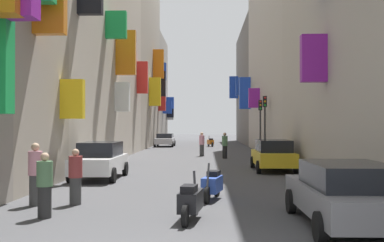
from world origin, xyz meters
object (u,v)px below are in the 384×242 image
(scooter_orange, at_px, (210,142))
(traffic_light_near_corner, at_px, (260,118))
(scooter_black, at_px, (191,201))
(pedestrian_far_away, at_px, (45,186))
(parked_car_grey, at_px, (346,193))
(parked_car_silver, at_px, (165,140))
(pedestrian_crossing, at_px, (202,144))
(scooter_white, at_px, (172,141))
(parked_car_yellow, at_px, (273,155))
(pedestrian_mid_street, at_px, (75,177))
(parked_car_white, at_px, (100,160))
(pedestrian_near_right, at_px, (225,146))
(pedestrian_near_left, at_px, (35,174))
(traffic_light_far_corner, at_px, (265,116))
(scooter_blue, at_px, (212,184))

(scooter_orange, xyz_separation_m, traffic_light_near_corner, (3.53, -13.59, 2.32))
(scooter_black, distance_m, pedestrian_far_away, 3.52)
(traffic_light_near_corner, bearing_deg, parked_car_grey, -92.24)
(parked_car_silver, height_order, parked_car_grey, parked_car_grey)
(scooter_orange, distance_m, pedestrian_crossing, 14.59)
(scooter_black, bearing_deg, scooter_white, 95.01)
(parked_car_yellow, xyz_separation_m, pedestrian_mid_street, (-6.90, -9.52, -0.01))
(scooter_white, bearing_deg, pedestrian_crossing, -79.29)
(parked_car_silver, relative_size, scooter_orange, 2.10)
(parked_car_white, height_order, pedestrian_near_right, pedestrian_near_right)
(scooter_white, height_order, pedestrian_near_left, pedestrian_near_left)
(traffic_light_near_corner, bearing_deg, pedestrian_mid_street, -110.28)
(parked_car_silver, distance_m, pedestrian_mid_street, 34.15)
(scooter_orange, xyz_separation_m, pedestrian_mid_street, (-4.08, -34.19, 0.31))
(parked_car_white, xyz_separation_m, scooter_orange, (4.83, 28.16, -0.32))
(pedestrian_near_left, bearing_deg, parked_car_grey, -16.80)
(pedestrian_crossing, distance_m, pedestrian_near_left, 20.29)
(scooter_black, bearing_deg, traffic_light_far_corner, 77.88)
(parked_car_grey, height_order, scooter_black, parked_car_grey)
(scooter_blue, xyz_separation_m, scooter_black, (-0.54, -2.92, 0.00))
(parked_car_yellow, xyz_separation_m, pedestrian_crossing, (-3.57, 10.11, 0.07))
(pedestrian_crossing, distance_m, traffic_light_near_corner, 4.80)
(scooter_blue, relative_size, pedestrian_crossing, 1.06)
(parked_car_silver, distance_m, pedestrian_crossing, 15.05)
(parked_car_grey, xyz_separation_m, pedestrian_mid_street, (-6.71, 2.52, 0.03))
(parked_car_grey, height_order, traffic_light_near_corner, traffic_light_near_corner)
(pedestrian_crossing, height_order, pedestrian_mid_street, pedestrian_crossing)
(pedestrian_far_away, bearing_deg, pedestrian_mid_street, 83.33)
(scooter_black, distance_m, traffic_light_near_corner, 23.12)
(scooter_white, height_order, scooter_orange, same)
(scooter_black, bearing_deg, scooter_orange, 88.75)
(parked_car_silver, distance_m, scooter_white, 4.59)
(pedestrian_near_left, bearing_deg, traffic_light_near_corner, 67.32)
(parked_car_white, height_order, scooter_orange, parked_car_white)
(parked_car_white, height_order, traffic_light_far_corner, traffic_light_far_corner)
(pedestrian_crossing, height_order, pedestrian_near_right, pedestrian_near_right)
(pedestrian_mid_street, bearing_deg, parked_car_yellow, 54.05)
(pedestrian_far_away, distance_m, traffic_light_far_corner, 21.69)
(parked_car_yellow, distance_m, pedestrian_far_away, 13.37)
(scooter_black, distance_m, pedestrian_near_right, 19.59)
(traffic_light_near_corner, relative_size, traffic_light_far_corner, 0.97)
(pedestrian_crossing, distance_m, pedestrian_far_away, 21.72)
(scooter_black, bearing_deg, traffic_light_near_corner, 79.17)
(parked_car_yellow, bearing_deg, pedestrian_mid_street, -125.95)
(scooter_orange, bearing_deg, traffic_light_far_corner, -77.36)
(scooter_orange, distance_m, pedestrian_mid_street, 34.44)
(pedestrian_far_away, bearing_deg, scooter_blue, 33.99)
(parked_car_silver, distance_m, traffic_light_far_corner, 18.01)
(pedestrian_far_away, relative_size, traffic_light_near_corner, 0.38)
(pedestrian_near_left, distance_m, pedestrian_far_away, 1.84)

